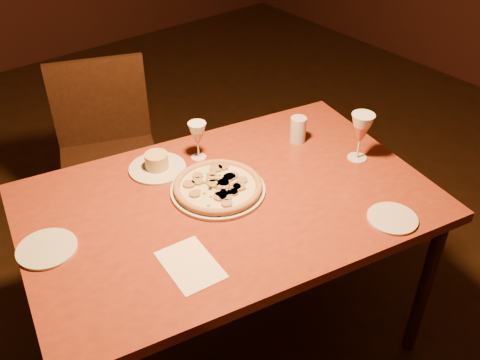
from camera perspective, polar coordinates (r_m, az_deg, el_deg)
floor at (r=2.60m, az=2.47°, el=-14.41°), size 7.00×7.00×0.00m
dining_table at (r=2.01m, az=-1.20°, el=-3.57°), size 1.64×1.23×0.79m
chair_far at (r=2.76m, az=-13.88°, el=3.12°), size 0.61×0.61×0.98m
pizza_plate at (r=1.99m, az=-2.38°, el=-0.74°), size 0.36×0.36×0.04m
ramekin_saucer at (r=2.13m, az=-8.84°, el=1.64°), size 0.23×0.23×0.07m
wine_glass_far at (r=2.15m, az=-4.52°, el=4.20°), size 0.07×0.07×0.16m
wine_glass_right at (r=2.18m, az=12.70°, el=4.50°), size 0.09×0.09×0.20m
water_tumbler at (r=2.28m, az=6.21°, el=5.36°), size 0.07×0.07×0.11m
side_plate_left at (r=1.87m, az=-19.91°, el=-6.91°), size 0.20×0.20×0.01m
side_plate_near at (r=1.95m, az=15.94°, el=-3.96°), size 0.18×0.18×0.01m
menu_card at (r=1.72m, az=-5.31°, el=-8.99°), size 0.17×0.24×0.00m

